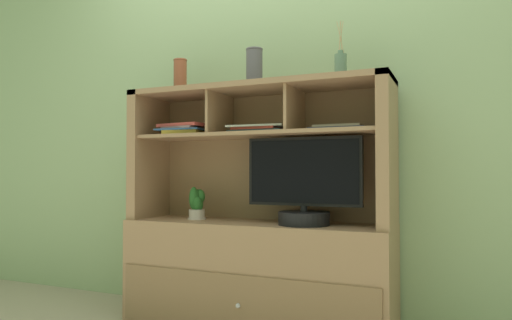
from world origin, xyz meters
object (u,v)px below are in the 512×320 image
potted_orchid (197,204)px  diffuser_bottle (341,66)px  magazine_stack_centre (187,130)px  magazine_stack_right (340,128)px  media_console (256,248)px  ceramic_vase (180,75)px  magazine_stack_left (260,130)px  tv_monitor (304,190)px  accent_vase (254,67)px

potted_orchid → diffuser_bottle: (0.84, -0.01, 0.72)m
magazine_stack_centre → magazine_stack_right: 0.88m
media_console → potted_orchid: (-0.37, -0.01, 0.23)m
potted_orchid → ceramic_vase: size_ratio=0.99×
media_console → magazine_stack_left: (0.01, 0.01, 0.65)m
tv_monitor → ceramic_vase: bearing=178.8°
diffuser_bottle → potted_orchid: bearing=179.1°
media_console → magazine_stack_centre: media_console is taller
tv_monitor → magazine_stack_centre: magazine_stack_centre is taller
diffuser_bottle → ceramic_vase: diffuser_bottle is taller
media_console → diffuser_bottle: 1.06m
magazine_stack_left → diffuser_bottle: 0.55m
media_console → magazine_stack_centre: (-0.42, -0.04, 0.66)m
magazine_stack_left → magazine_stack_right: size_ratio=1.17×
magazine_stack_centre → diffuser_bottle: size_ratio=1.06×
media_console → tv_monitor: media_console is taller
potted_orchid → ceramic_vase: ceramic_vase is taller
tv_monitor → accent_vase: size_ratio=3.00×
media_console → potted_orchid: media_console is taller
potted_orchid → magazine_stack_right: 0.92m
ceramic_vase → potted_orchid: bearing=9.1°
diffuser_bottle → magazine_stack_centre: bearing=-179.2°
potted_orchid → media_console: bearing=1.7°
magazine_stack_centre → accent_vase: size_ratio=1.53×
magazine_stack_left → potted_orchid: bearing=-176.7°
magazine_stack_right → accent_vase: 0.58m
potted_orchid → magazine_stack_right: bearing=0.7°
magazine_stack_centre → ceramic_vase: bearing=169.6°
potted_orchid → magazine_stack_left: magazine_stack_left is taller
tv_monitor → potted_orchid: bearing=177.2°
tv_monitor → ceramic_vase: ceramic_vase is taller
diffuser_bottle → accent_vase: 0.48m
magazine_stack_left → accent_vase: 0.34m
potted_orchid → accent_vase: size_ratio=0.92×
tv_monitor → accent_vase: (-0.28, 0.01, 0.67)m
magazine_stack_centre → accent_vase: bearing=1.2°
magazine_stack_right → ceramic_vase: 1.00m
diffuser_bottle → ceramic_vase: bearing=-179.8°
magazine_stack_right → magazine_stack_left: bearing=178.4°
potted_orchid → magazine_stack_left: (0.38, 0.02, 0.41)m
media_console → magazine_stack_left: bearing=38.2°
tv_monitor → potted_orchid: 0.66m
media_console → diffuser_bottle: size_ratio=5.02×
media_console → accent_vase: accent_vase is taller
magazine_stack_right → tv_monitor: bearing=-166.6°
magazine_stack_left → magazine_stack_centre: bearing=-173.7°
magazine_stack_centre → magazine_stack_right: size_ratio=1.08×
media_console → magazine_stack_right: 0.79m
ceramic_vase → accent_vase: bearing=-0.1°
media_console → magazine_stack_right: size_ratio=5.11×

